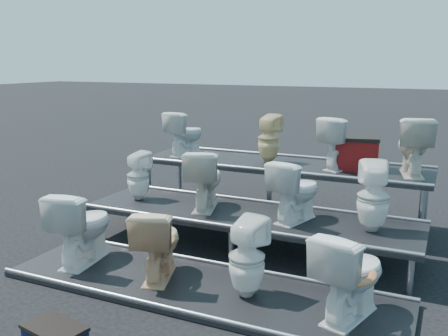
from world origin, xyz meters
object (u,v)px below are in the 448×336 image
at_px(toilet_2, 247,257).
at_px(toilet_3, 350,274).
at_px(toilet_0, 82,226).
at_px(toilet_7, 373,197).
at_px(red_crate, 356,154).
at_px(toilet_11, 413,146).
at_px(toilet_9, 269,139).
at_px(toilet_1, 158,242).
at_px(toilet_4, 138,176).
at_px(toilet_5, 204,179).
at_px(toilet_10, 343,143).
at_px(toilet_8, 185,133).
at_px(toilet_6, 296,190).

xyz_separation_m(toilet_2, toilet_3, (0.99, 0.00, 0.02)).
height_order(toilet_0, toilet_7, toilet_7).
relative_size(toilet_3, red_crate, 1.46).
bearing_deg(toilet_11, toilet_9, -11.74).
bearing_deg(toilet_11, toilet_7, 65.82).
distance_m(toilet_0, red_crate, 3.73).
xyz_separation_m(toilet_3, toilet_11, (0.27, 2.60, 0.77)).
xyz_separation_m(toilet_2, toilet_11, (1.26, 2.60, 0.79)).
height_order(toilet_1, toilet_11, toilet_11).
height_order(toilet_3, toilet_4, toilet_4).
relative_size(toilet_2, toilet_5, 1.02).
relative_size(toilet_9, red_crate, 1.26).
distance_m(toilet_10, red_crate, 0.24).
height_order(toilet_10, red_crate, toilet_10).
bearing_deg(toilet_9, toilet_3, 133.20).
height_order(toilet_4, toilet_9, toilet_9).
bearing_deg(toilet_10, red_crate, -132.54).
relative_size(toilet_8, toilet_10, 0.96).
xyz_separation_m(toilet_2, toilet_4, (-2.14, 1.30, 0.34)).
xyz_separation_m(toilet_10, toilet_11, (0.91, 0.00, 0.02)).
relative_size(toilet_0, toilet_1, 1.10).
xyz_separation_m(toilet_1, toilet_5, (-0.10, 1.30, 0.40)).
relative_size(toilet_0, toilet_7, 1.08).
bearing_deg(toilet_7, toilet_5, -13.38).
bearing_deg(toilet_6, toilet_3, 141.16).
bearing_deg(toilet_8, toilet_11, -170.74).
bearing_deg(toilet_8, toilet_7, 166.47).
xyz_separation_m(toilet_0, toilet_5, (0.90, 1.30, 0.36)).
bearing_deg(toilet_5, toilet_10, -155.09).
xyz_separation_m(toilet_2, toilet_8, (-2.12, 2.60, 0.75)).
xyz_separation_m(toilet_6, toilet_7, (0.89, 0.00, 0.03)).
bearing_deg(red_crate, toilet_2, -113.69).
xyz_separation_m(toilet_1, toilet_11, (2.28, 2.60, 0.79)).
height_order(toilet_2, toilet_10, toilet_10).
distance_m(toilet_2, toilet_5, 1.76).
xyz_separation_m(toilet_3, toilet_9, (-1.72, 2.60, 0.74)).
relative_size(toilet_11, red_crate, 1.37).
xyz_separation_m(toilet_1, toilet_9, (0.29, 2.60, 0.76)).
bearing_deg(toilet_8, toilet_1, 122.22).
bearing_deg(toilet_3, toilet_0, 16.53).
height_order(toilet_10, toilet_11, toilet_11).
height_order(toilet_3, toilet_11, toilet_11).
relative_size(toilet_3, toilet_9, 1.16).
bearing_deg(toilet_10, toilet_6, 102.49).
height_order(toilet_4, toilet_7, toilet_7).
relative_size(toilet_4, toilet_7, 0.84).
bearing_deg(toilet_9, toilet_1, 93.31).
bearing_deg(toilet_4, toilet_0, 110.52).
relative_size(toilet_1, toilet_2, 0.99).
distance_m(toilet_3, toilet_7, 1.36).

